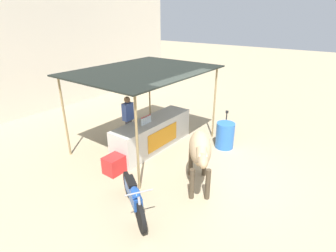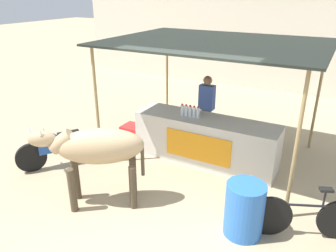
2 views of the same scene
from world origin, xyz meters
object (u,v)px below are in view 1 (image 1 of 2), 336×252
Objects in this scene: vendor_behind_counter at (128,121)px; cow at (200,151)px; water_barrel at (225,135)px; cooler_box at (115,164)px; motorcycle_parked at (134,195)px; bicycle_leaning at (226,127)px; stall_counter at (153,134)px.

vendor_behind_counter is 3.09m from cow.
vendor_behind_counter is at bearing 123.38° from water_barrel.
cooler_box is 1.74m from motorcycle_parked.
motorcycle_parked reaches higher than bicycle_leaning.
cow is 3.32m from bicycle_leaning.
cooler_box is at bearing -148.83° from vendor_behind_counter.
stall_counter reaches higher than bicycle_leaning.
bicycle_leaning is (3.16, 0.79, -0.68)m from cow.
vendor_behind_counter is 3.40m from bicycle_leaning.
stall_counter is 3.57× the size of water_barrel.
water_barrel is at bearing 10.47° from cow.
cow is at bearing -112.95° from stall_counter.
motorcycle_parked is 1.02× the size of bicycle_leaning.
stall_counter is at bearing 146.01° from bicycle_leaning.
cooler_box is (-1.72, -0.10, -0.24)m from stall_counter.
stall_counter is 0.89m from vendor_behind_counter.
stall_counter is 1.82× the size of vendor_behind_counter.
stall_counter is 2.52m from cow.
cooler_box is 0.39× the size of bicycle_leaning.
motorcycle_parked is (-3.95, 0.23, 0.01)m from water_barrel.
cow is 1.83m from motorcycle_parked.
stall_counter reaches higher than motorcycle_parked.
bicycle_leaning is at bearing 23.57° from water_barrel.
stall_counter is at bearing 127.24° from water_barrel.
cooler_box is at bearing 150.83° from water_barrel.
water_barrel reaches higher than cooler_box.
vendor_behind_counter reaches higher than water_barrel.
cooler_box is 0.35× the size of cow.
cooler_box is at bearing 160.52° from bicycle_leaning.
vendor_behind_counter reaches higher than cow.
motorcycle_parked is at bearing -119.19° from cooler_box.
cow reaches higher than motorcycle_parked.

